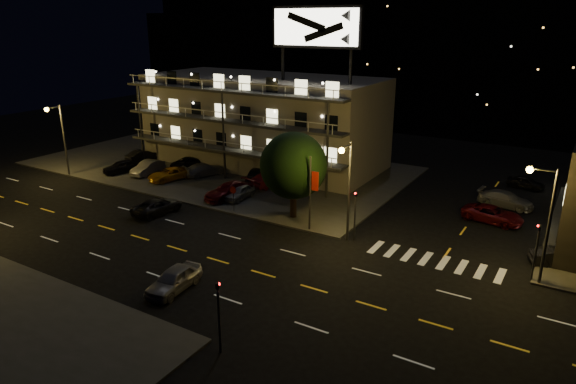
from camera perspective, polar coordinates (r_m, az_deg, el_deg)
The scene contains 29 objects.
ground at distance 39.35m, azimuth -10.09°, elevation -6.84°, with size 140.00×140.00×0.00m, color black.
curb_nw at distance 62.18m, azimuth -7.80°, elevation 2.90°, with size 44.00×24.00×0.15m, color #343432.
motel at distance 61.66m, azimuth -2.76°, elevation 7.95°, with size 28.00×13.80×18.10m.
hill_backdrop at distance 99.84m, azimuth 14.29°, elevation 15.08°, with size 120.00×25.00×24.00m.
streetlight_nw at distance 61.74m, azimuth -23.97°, elevation 6.02°, with size 0.44×1.92×8.00m.
streetlight_nc at distance 39.39m, azimuth 6.62°, elevation 1.12°, with size 0.44×1.92×8.00m.
streetlight_ne at distance 36.61m, azimuth 26.60°, elevation -2.17°, with size 1.92×0.44×8.00m.
signal_nw at distance 40.46m, azimuth 7.47°, elevation -2.02°, with size 0.20×0.27×4.60m.
signal_sw at distance 27.25m, azimuth -7.72°, elevation -12.84°, with size 0.20×0.27×4.60m.
signal_ne at distance 37.63m, azimuth 25.90°, elevation -5.46°, with size 0.27×0.20×4.60m.
banner_north at distance 41.71m, azimuth 2.56°, elevation 0.01°, with size 0.83×0.16×6.40m.
stop_sign at distance 46.60m, azimuth -6.11°, elevation -0.29°, with size 0.91×0.11×2.61m.
tree at distance 44.11m, azimuth 0.56°, elevation 2.75°, with size 6.04×5.81×7.60m.
lot_car_0 at distance 61.47m, azimuth -18.03°, elevation 2.72°, with size 1.66×4.13×1.41m, color black.
lot_car_1 at distance 60.05m, azimuth -15.32°, elevation 2.65°, with size 1.57×4.49×1.48m, color gray.
lot_car_2 at distance 57.11m, azimuth -13.06°, elevation 1.93°, with size 2.15×4.66×1.29m, color orange.
lot_car_3 at distance 50.27m, azimuth -6.59°, elevation 0.15°, with size 2.13×5.24×1.52m, color #540C11.
lot_car_4 at distance 50.05m, azimuth -5.43°, elevation -0.01°, with size 1.57×3.91×1.33m, color gray.
lot_car_5 at distance 65.72m, azimuth -15.80°, elevation 3.92°, with size 1.49×4.28×1.41m, color black.
lot_car_6 at distance 61.33m, azimuth -10.81°, elevation 3.25°, with size 2.26×4.89×1.36m, color black.
lot_car_7 at distance 58.11m, azimuth -9.28°, elevation 2.50°, with size 1.94×4.76×1.38m, color gray.
lot_car_8 at distance 55.68m, azimuth -3.53°, elevation 2.02°, with size 1.68×4.17×1.42m, color black.
lot_car_9 at distance 53.50m, azimuth -1.78°, elevation 1.40°, with size 1.60×4.59×1.51m, color #540C11.
side_car_0 at distance 41.47m, azimuth 27.97°, elevation -6.49°, with size 1.39×3.99×1.31m, color black.
side_car_1 at distance 47.86m, azimuth 21.79°, elevation -2.33°, with size 2.34×5.07×1.41m, color #540C11.
side_car_2 at distance 52.23m, azimuth 23.02°, elevation -0.76°, with size 2.03×4.99×1.45m, color gray.
side_car_3 at distance 58.95m, azimuth 24.93°, elevation 0.99°, with size 1.48×3.68×1.25m, color black.
road_car_east at distance 34.47m, azimuth -12.56°, elevation -9.46°, with size 1.77×4.40×1.50m, color gray.
road_car_west at distance 47.93m, azimuth -14.32°, elevation -1.56°, with size 2.22×4.81×1.34m, color black.
Camera 1 is at (24.01, -26.32, 16.70)m, focal length 32.00 mm.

